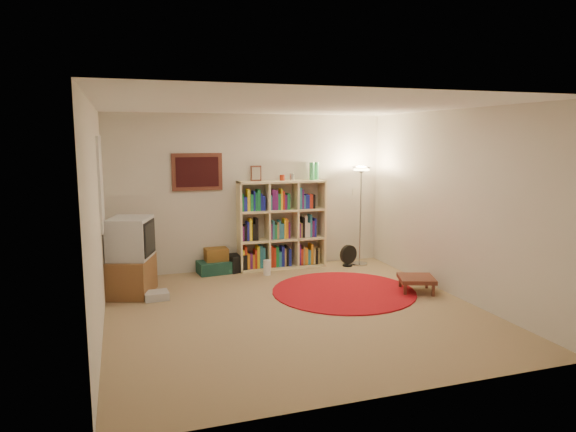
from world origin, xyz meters
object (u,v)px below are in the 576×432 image
(bookshelf, at_px, (280,226))
(floor_lamp, at_px, (361,183))
(suitcase, at_px, (217,267))
(floor_fan, at_px, (348,256))
(tv_stand, at_px, (132,258))
(side_table, at_px, (416,279))

(bookshelf, relative_size, floor_lamp, 1.04)
(bookshelf, xyz_separation_m, floor_lamp, (1.33, -0.25, 0.68))
(bookshelf, bearing_deg, suitcase, -178.09)
(bookshelf, height_order, floor_lamp, bookshelf)
(floor_lamp, distance_m, floor_fan, 1.22)
(floor_fan, relative_size, tv_stand, 0.34)
(tv_stand, bearing_deg, bookshelf, 36.16)
(floor_lamp, xyz_separation_m, side_table, (0.07, -1.65, -1.20))
(floor_lamp, height_order, tv_stand, floor_lamp)
(bookshelf, distance_m, suitcase, 1.21)
(tv_stand, height_order, suitcase, tv_stand)
(floor_lamp, bearing_deg, side_table, -87.72)
(side_table, bearing_deg, suitcase, 142.43)
(floor_lamp, relative_size, side_table, 2.74)
(bookshelf, height_order, side_table, bookshelf)
(bookshelf, relative_size, side_table, 2.86)
(floor_lamp, xyz_separation_m, suitcase, (-2.39, 0.23, -1.28))
(floor_lamp, height_order, side_table, floor_lamp)
(side_table, bearing_deg, floor_lamp, 92.28)
(floor_fan, relative_size, suitcase, 0.56)
(bookshelf, distance_m, floor_fan, 1.25)
(bookshelf, distance_m, floor_lamp, 1.52)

